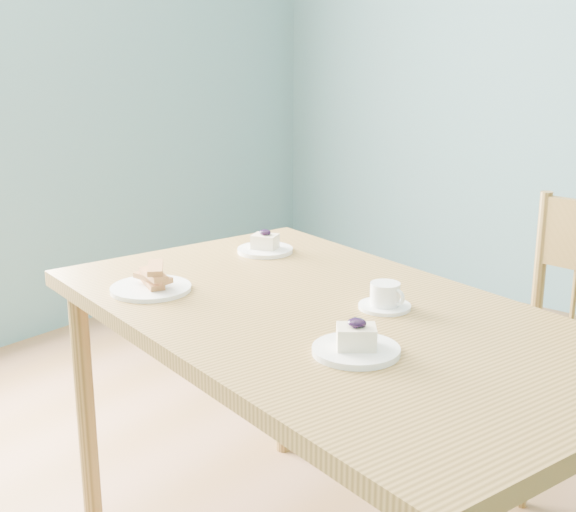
{
  "coord_description": "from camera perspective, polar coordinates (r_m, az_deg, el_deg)",
  "views": [
    {
      "loc": [
        0.66,
        -1.36,
        1.4
      ],
      "look_at": [
        -0.54,
        0.09,
        0.86
      ],
      "focal_mm": 50.0,
      "sensor_mm": 36.0,
      "label": 1
    }
  ],
  "objects": [
    {
      "name": "room",
      "position": [
        1.52,
        14.22,
        13.68
      ],
      "size": [
        5.01,
        5.01,
        2.71
      ],
      "color": "brown",
      "rests_on": "ground"
    },
    {
      "name": "cheesecake_plate_near",
      "position": [
        1.62,
        4.87,
        -6.3
      ],
      "size": [
        0.18,
        0.18,
        0.07
      ],
      "rotation": [
        0.0,
        0.0,
        0.68
      ],
      "color": "white",
      "rests_on": "dining_table"
    },
    {
      "name": "dining_table",
      "position": [
        1.88,
        3.01,
        -6.21
      ],
      "size": [
        1.58,
        1.13,
        0.77
      ],
      "rotation": [
        0.0,
        0.0,
        -0.24
      ],
      "color": "#A57B3E",
      "rests_on": "ground"
    },
    {
      "name": "coffee_cup",
      "position": [
        1.88,
        6.94,
        -2.96
      ],
      "size": [
        0.12,
        0.12,
        0.06
      ],
      "rotation": [
        0.0,
        0.0,
        -0.07
      ],
      "color": "white",
      "rests_on": "dining_table"
    },
    {
      "name": "biscotti_plate",
      "position": [
        2.02,
        -9.75,
        -1.91
      ],
      "size": [
        0.2,
        0.2,
        0.07
      ],
      "rotation": [
        0.0,
        0.0,
        -0.41
      ],
      "color": "white",
      "rests_on": "dining_table"
    },
    {
      "name": "cheesecake_plate_far",
      "position": [
        2.33,
        -1.64,
        0.69
      ],
      "size": [
        0.16,
        0.16,
        0.07
      ],
      "rotation": [
        0.0,
        0.0,
        0.33
      ],
      "color": "white",
      "rests_on": "dining_table"
    }
  ]
}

